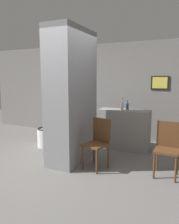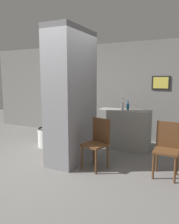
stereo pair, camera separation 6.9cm
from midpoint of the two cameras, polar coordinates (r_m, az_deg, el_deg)
name	(u,v)px [view 1 (the left image)]	position (r m, az deg, el deg)	size (l,w,h in m)	color
ground_plane	(52,169)	(4.22, -10.22, -14.53)	(14.00, 14.00, 0.00)	slate
wall_back	(105,91)	(6.21, 3.63, 5.49)	(8.00, 0.09, 2.60)	gray
pillar_center	(72,97)	(4.34, -5.12, 4.01)	(0.59, 1.20, 2.60)	gray
counter_shelf	(124,129)	(5.26, 8.52, -4.44)	(1.20, 0.44, 0.93)	gray
toilet	(47,133)	(5.52, -11.34, -5.37)	(0.41, 0.57, 0.78)	white
chair_near_pillar	(98,141)	(4.08, 1.73, -7.55)	(0.48, 0.48, 0.92)	brown
chair_by_doorway	(167,146)	(3.99, 19.19, -8.44)	(0.40, 0.40, 0.92)	brown
bicycle	(71,131)	(5.69, -5.20, -4.85)	(1.51, 0.42, 0.66)	black
bottle_tall	(122,105)	(5.14, 8.15, 1.69)	(0.07, 0.07, 0.28)	silver
bottle_short	(127,106)	(5.19, 9.50, 1.53)	(0.06, 0.06, 0.23)	#19598C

